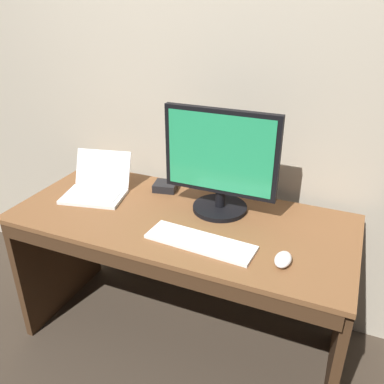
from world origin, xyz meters
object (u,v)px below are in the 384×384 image
at_px(laptop_white, 97,186).
at_px(wired_keyboard, 200,242).
at_px(external_drive_box, 165,186).
at_px(computer_mouse, 283,259).
at_px(external_monitor, 220,163).

xyz_separation_m(laptop_white, wired_keyboard, (0.66, -0.22, -0.03)).
relative_size(wired_keyboard, external_drive_box, 4.04).
relative_size(laptop_white, external_drive_box, 3.01).
bearing_deg(external_drive_box, wired_keyboard, -47.94).
xyz_separation_m(wired_keyboard, computer_mouse, (0.34, -0.00, 0.01)).
bearing_deg(external_monitor, external_drive_box, 162.53).
bearing_deg(computer_mouse, external_drive_box, 151.47).
xyz_separation_m(external_monitor, external_drive_box, (-0.34, 0.11, -0.23)).
xyz_separation_m(laptop_white, computer_mouse, (1.01, -0.22, -0.02)).
relative_size(laptop_white, wired_keyboard, 0.75).
bearing_deg(external_drive_box, computer_mouse, -29.65).
relative_size(external_monitor, wired_keyboard, 1.12).
bearing_deg(external_monitor, computer_mouse, -38.76).
distance_m(external_monitor, computer_mouse, 0.52).
bearing_deg(wired_keyboard, external_monitor, 94.50).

